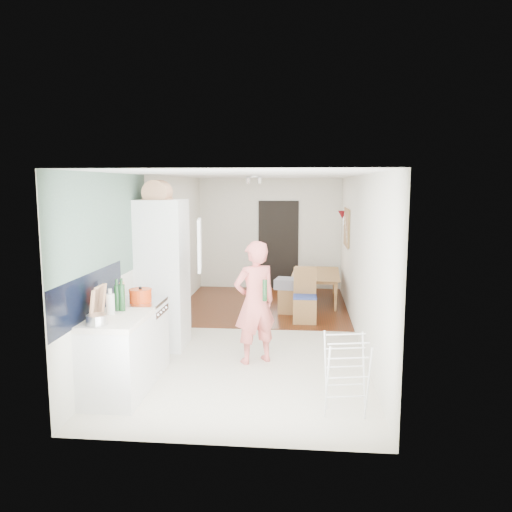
% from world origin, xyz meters
% --- Properties ---
extents(room_shell, '(3.20, 7.00, 2.50)m').
position_xyz_m(room_shell, '(0.00, 0.00, 1.25)').
color(room_shell, white).
rests_on(room_shell, ground).
extents(floor, '(3.20, 7.00, 0.01)m').
position_xyz_m(floor, '(0.00, 0.00, 0.00)').
color(floor, silver).
rests_on(floor, ground).
extents(wood_floor_overlay, '(3.20, 3.30, 0.01)m').
position_xyz_m(wood_floor_overlay, '(0.00, 1.85, 0.01)').
color(wood_floor_overlay, '#551C09').
rests_on(wood_floor_overlay, room_shell).
extents(sage_wall_panel, '(0.02, 3.00, 1.30)m').
position_xyz_m(sage_wall_panel, '(-1.59, -2.00, 1.85)').
color(sage_wall_panel, slate).
rests_on(sage_wall_panel, room_shell).
extents(tile_splashback, '(0.02, 1.90, 0.50)m').
position_xyz_m(tile_splashback, '(-1.59, -2.55, 1.15)').
color(tile_splashback, black).
rests_on(tile_splashback, room_shell).
extents(doorway_recess, '(0.90, 0.04, 2.00)m').
position_xyz_m(doorway_recess, '(0.20, 3.48, 1.00)').
color(doorway_recess, black).
rests_on(doorway_recess, room_shell).
extents(base_cabinet, '(0.60, 0.90, 0.86)m').
position_xyz_m(base_cabinet, '(-1.30, -2.55, 0.43)').
color(base_cabinet, white).
rests_on(base_cabinet, room_shell).
extents(worktop, '(0.62, 0.92, 0.06)m').
position_xyz_m(worktop, '(-1.30, -2.55, 0.89)').
color(worktop, white).
rests_on(worktop, room_shell).
extents(range_cooker, '(0.60, 0.60, 0.88)m').
position_xyz_m(range_cooker, '(-1.30, -1.80, 0.44)').
color(range_cooker, white).
rests_on(range_cooker, room_shell).
extents(cooker_top, '(0.60, 0.60, 0.04)m').
position_xyz_m(cooker_top, '(-1.30, -1.80, 0.90)').
color(cooker_top, silver).
rests_on(cooker_top, room_shell).
extents(fridge_housing, '(0.66, 0.66, 2.15)m').
position_xyz_m(fridge_housing, '(-1.27, -0.78, 1.07)').
color(fridge_housing, white).
rests_on(fridge_housing, room_shell).
extents(fridge_door, '(0.14, 0.56, 0.70)m').
position_xyz_m(fridge_door, '(-0.66, -1.08, 1.55)').
color(fridge_door, white).
rests_on(fridge_door, room_shell).
extents(fridge_interior, '(0.02, 0.52, 0.66)m').
position_xyz_m(fridge_interior, '(-0.96, -0.78, 1.55)').
color(fridge_interior, white).
rests_on(fridge_interior, room_shell).
extents(pinboard, '(0.03, 0.90, 0.70)m').
position_xyz_m(pinboard, '(1.58, 1.90, 1.55)').
color(pinboard, tan).
rests_on(pinboard, room_shell).
extents(pinboard_frame, '(0.00, 0.94, 0.74)m').
position_xyz_m(pinboard_frame, '(1.57, 1.90, 1.55)').
color(pinboard_frame, '#9E6C3C').
rests_on(pinboard_frame, room_shell).
extents(wall_sconce, '(0.18, 0.18, 0.16)m').
position_xyz_m(wall_sconce, '(1.54, 2.55, 1.75)').
color(wall_sconce, maroon).
rests_on(wall_sconce, room_shell).
extents(person, '(0.84, 0.76, 1.93)m').
position_xyz_m(person, '(0.12, -1.31, 0.97)').
color(person, '#E96D66').
rests_on(person, floor).
extents(dining_table, '(0.86, 1.47, 0.50)m').
position_xyz_m(dining_table, '(1.05, 2.25, 0.25)').
color(dining_table, '#9E6C3C').
rests_on(dining_table, floor).
extents(dining_chair, '(0.40, 0.40, 0.94)m').
position_xyz_m(dining_chair, '(0.79, 0.68, 0.47)').
color(dining_chair, '#9E6C3C').
rests_on(dining_chair, floor).
extents(stool, '(0.38, 0.38, 0.47)m').
position_xyz_m(stool, '(0.49, 1.30, 0.23)').
color(stool, '#9E6C3C').
rests_on(stool, floor).
extents(grey_drape, '(0.47, 0.47, 0.18)m').
position_xyz_m(grey_drape, '(0.46, 1.29, 0.56)').
color(grey_drape, gray).
rests_on(grey_drape, stool).
extents(drying_rack, '(0.49, 0.45, 0.83)m').
position_xyz_m(drying_rack, '(1.20, -2.75, 0.41)').
color(drying_rack, white).
rests_on(drying_rack, floor).
extents(bread_bin, '(0.38, 0.36, 0.20)m').
position_xyz_m(bread_bin, '(-1.30, -0.84, 2.25)').
color(bread_bin, tan).
rests_on(bread_bin, fridge_housing).
extents(red_casserole, '(0.30, 0.30, 0.16)m').
position_xyz_m(red_casserole, '(-1.25, -1.84, 1.00)').
color(red_casserole, red).
rests_on(red_casserole, cooker_top).
extents(steel_pan, '(0.22, 0.22, 0.11)m').
position_xyz_m(steel_pan, '(-1.38, -2.87, 0.97)').
color(steel_pan, silver).
rests_on(steel_pan, worktop).
extents(held_bottle, '(0.06, 0.06, 0.28)m').
position_xyz_m(held_bottle, '(0.26, -1.48, 1.02)').
color(held_bottle, '#1C4420').
rests_on(held_bottle, person).
extents(bottle_a, '(0.07, 0.07, 0.30)m').
position_xyz_m(bottle_a, '(-1.38, -2.27, 1.07)').
color(bottle_a, '#1C4420').
rests_on(bottle_a, worktop).
extents(bottle_b, '(0.08, 0.08, 0.30)m').
position_xyz_m(bottle_b, '(-1.32, -2.28, 1.07)').
color(bottle_b, '#1C4420').
rests_on(bottle_b, worktop).
extents(bottle_c, '(0.11, 0.11, 0.23)m').
position_xyz_m(bottle_c, '(-1.40, -2.44, 1.04)').
color(bottle_c, silver).
rests_on(bottle_c, worktop).
extents(pepper_mill_front, '(0.07, 0.07, 0.23)m').
position_xyz_m(pepper_mill_front, '(-1.42, -2.02, 1.04)').
color(pepper_mill_front, tan).
rests_on(pepper_mill_front, worktop).
extents(pepper_mill_back, '(0.06, 0.06, 0.22)m').
position_xyz_m(pepper_mill_back, '(-1.41, -2.02, 1.03)').
color(pepper_mill_back, tan).
rests_on(pepper_mill_back, worktop).
extents(chopping_boards, '(0.12, 0.27, 0.37)m').
position_xyz_m(chopping_boards, '(-1.45, -2.67, 1.11)').
color(chopping_boards, tan).
rests_on(chopping_boards, worktop).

